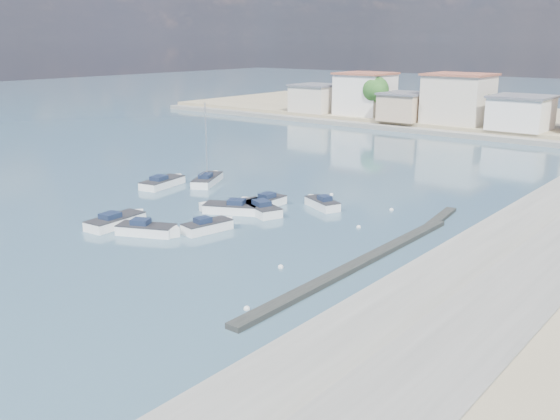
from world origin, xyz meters
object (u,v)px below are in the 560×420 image
motorboat_e (164,182)px  motorboat_f (321,204)px  motorboat_a (118,221)px  motorboat_b (210,226)px  motorboat_h (149,230)px  sailboat (208,180)px  motorboat_c (257,208)px  motorboat_g (262,204)px  motorboat_d (228,208)px

motorboat_e → motorboat_f: bearing=10.3°
motorboat_a → motorboat_b: bearing=27.5°
motorboat_h → sailboat: 18.90m
motorboat_f → sailboat: bearing=178.0°
motorboat_b → sailboat: bearing=135.5°
motorboat_b → motorboat_f: (2.94, 11.87, 0.00)m
motorboat_b → motorboat_c: 6.96m
motorboat_b → motorboat_h: (-3.05, -3.84, 0.00)m
motorboat_a → motorboat_b: (7.23, 3.77, -0.00)m
motorboat_g → motorboat_h: 12.26m
motorboat_c → motorboat_f: (3.67, 4.95, -0.00)m
motorboat_a → motorboat_e: size_ratio=0.97×
motorboat_e → motorboat_h: 17.50m
motorboat_c → motorboat_d: same height
motorboat_f → motorboat_g: 5.59m
motorboat_d → motorboat_e: size_ratio=0.89×
motorboat_c → motorboat_d: 2.67m
motorboat_e → motorboat_g: size_ratio=1.14×
motorboat_a → motorboat_g: same height
motorboat_f → motorboat_g: (-4.29, -3.57, 0.00)m
motorboat_e → motorboat_d: bearing=-15.0°
motorboat_b → motorboat_e: 17.64m
motorboat_a → motorboat_f: bearing=57.0°
sailboat → motorboat_h: bearing=-59.4°
motorboat_h → motorboat_e: bearing=135.1°
motorboat_d → motorboat_b: bearing=-62.3°
motorboat_c → motorboat_e: (-14.72, 1.60, -0.00)m
motorboat_c → motorboat_d: bearing=-137.0°
motorboat_a → motorboat_d: same height
motorboat_a → motorboat_g: size_ratio=1.10×
motorboat_a → motorboat_h: 4.18m
motorboat_c → motorboat_f: bearing=53.5°
motorboat_b → motorboat_d: (-2.68, 5.10, -0.00)m
motorboat_g → motorboat_d: bearing=-112.5°
motorboat_b → motorboat_g: size_ratio=0.88×
motorboat_d → motorboat_f: (5.62, 6.77, 0.00)m
motorboat_d → motorboat_e: 13.22m
motorboat_a → motorboat_d: size_ratio=1.09×
motorboat_e → sailboat: sailboat is taller
motorboat_b → motorboat_a: bearing=-152.5°
motorboat_a → sailboat: bearing=108.6°
motorboat_g → sailboat: bearing=159.9°
motorboat_a → motorboat_c: 12.51m
motorboat_h → motorboat_a: bearing=179.0°
motorboat_e → motorboat_g: bearing=-0.9°
motorboat_c → motorboat_g: same height
motorboat_b → motorboat_g: bearing=99.3°
motorboat_b → sailboat: size_ratio=0.53×
motorboat_f → sailboat: size_ratio=0.50×
motorboat_c → motorboat_g: bearing=114.4°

